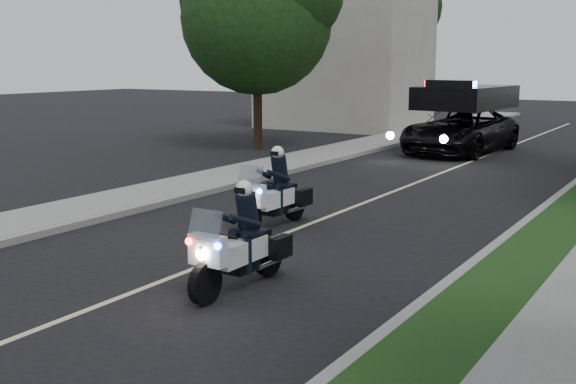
# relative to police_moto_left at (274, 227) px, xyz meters

# --- Properties ---
(ground) EXTENTS (120.00, 120.00, 0.00)m
(ground) POSITION_rel_police_moto_left_xyz_m (0.52, -4.46, 0.00)
(ground) COLOR black
(ground) RESTS_ON ground
(curb_right) EXTENTS (0.20, 60.00, 0.15)m
(curb_right) POSITION_rel_police_moto_left_xyz_m (4.62, 5.54, 0.07)
(curb_right) COLOR gray
(curb_right) RESTS_ON ground
(curb_left) EXTENTS (0.20, 60.00, 0.15)m
(curb_left) POSITION_rel_police_moto_left_xyz_m (-3.58, 5.54, 0.07)
(curb_left) COLOR gray
(curb_left) RESTS_ON ground
(sidewalk_left) EXTENTS (2.00, 60.00, 0.16)m
(sidewalk_left) POSITION_rel_police_moto_left_xyz_m (-4.68, 5.54, 0.08)
(sidewalk_left) COLOR gray
(sidewalk_left) RESTS_ON ground
(building_far) EXTENTS (8.00, 6.00, 7.00)m
(building_far) POSITION_rel_police_moto_left_xyz_m (-9.48, 21.54, 3.50)
(building_far) COLOR #A8A396
(building_far) RESTS_ON ground
(lane_marking) EXTENTS (0.12, 50.00, 0.01)m
(lane_marking) POSITION_rel_police_moto_left_xyz_m (0.52, 5.54, 0.00)
(lane_marking) COLOR #BFB78C
(lane_marking) RESTS_ON ground
(police_moto_left) EXTENTS (0.77, 2.08, 1.75)m
(police_moto_left) POSITION_rel_police_moto_left_xyz_m (0.00, 0.00, 0.00)
(police_moto_left) COLOR white
(police_moto_left) RESTS_ON ground
(police_moto_right) EXTENTS (0.72, 2.03, 1.72)m
(police_moto_right) POSITION_rel_police_moto_left_xyz_m (1.82, -3.79, 0.00)
(police_moto_right) COLOR silver
(police_moto_right) RESTS_ON ground
(police_suv) EXTENTS (3.34, 6.45, 3.04)m
(police_suv) POSITION_rel_police_moto_left_xyz_m (-0.64, 14.37, 0.00)
(police_suv) COLOR black
(police_suv) RESTS_ON ground
(bicycle) EXTENTS (0.76, 1.95, 1.01)m
(bicycle) POSITION_rel_police_moto_left_xyz_m (-2.26, 19.26, 0.00)
(bicycle) COLOR black
(bicycle) RESTS_ON ground
(cyclist) EXTENTS (0.68, 0.48, 1.79)m
(cyclist) POSITION_rel_police_moto_left_xyz_m (-2.26, 19.26, 0.00)
(cyclist) COLOR black
(cyclist) RESTS_ON ground
(tree_left_near) EXTENTS (6.91, 6.91, 10.12)m
(tree_left_near) POSITION_rel_police_moto_left_xyz_m (-8.10, 11.25, 0.00)
(tree_left_near) COLOR #1B4115
(tree_left_near) RESTS_ON ground
(tree_left_far) EXTENTS (7.06, 7.06, 10.59)m
(tree_left_far) POSITION_rel_police_moto_left_xyz_m (-9.37, 25.20, 0.00)
(tree_left_far) COLOR #193511
(tree_left_far) RESTS_ON ground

